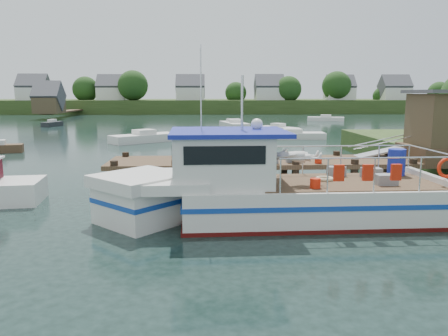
{
  "coord_description": "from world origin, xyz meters",
  "views": [
    {
      "loc": [
        -1.74,
        -19.1,
        4.32
      ],
      "look_at": [
        -1.0,
        -1.5,
        1.3
      ],
      "focal_mm": 35.0,
      "sensor_mm": 36.0,
      "label": 1
    }
  ],
  "objects_px": {
    "moored_a": "(144,137)",
    "moored_c": "(292,135)",
    "moored_far": "(326,119)",
    "moored_b": "(278,129)",
    "lobster_boat": "(265,190)",
    "moored_d": "(234,125)",
    "moored_e": "(52,124)",
    "dock": "(390,140)"
  },
  "relations": [
    {
      "from": "lobster_boat",
      "to": "moored_far",
      "type": "relative_size",
      "value": 2.06
    },
    {
      "from": "moored_far",
      "to": "moored_e",
      "type": "bearing_deg",
      "value": -163.18
    },
    {
      "from": "moored_e",
      "to": "moored_b",
      "type": "bearing_deg",
      "value": -16.46
    },
    {
      "from": "moored_far",
      "to": "moored_c",
      "type": "height_order",
      "value": "moored_c"
    },
    {
      "from": "dock",
      "to": "moored_b",
      "type": "distance_m",
      "value": 29.27
    },
    {
      "from": "moored_c",
      "to": "dock",
      "type": "bearing_deg",
      "value": -77.65
    },
    {
      "from": "moored_far",
      "to": "moored_b",
      "type": "relative_size",
      "value": 1.3
    },
    {
      "from": "moored_far",
      "to": "moored_d",
      "type": "height_order",
      "value": "moored_d"
    },
    {
      "from": "moored_a",
      "to": "moored_c",
      "type": "xyz_separation_m",
      "value": [
        13.83,
        2.38,
        -0.06
      ]
    },
    {
      "from": "lobster_boat",
      "to": "moored_a",
      "type": "distance_m",
      "value": 25.85
    },
    {
      "from": "lobster_boat",
      "to": "moored_far",
      "type": "height_order",
      "value": "lobster_boat"
    },
    {
      "from": "moored_b",
      "to": "moored_c",
      "type": "relative_size",
      "value": 0.74
    },
    {
      "from": "dock",
      "to": "lobster_boat",
      "type": "relative_size",
      "value": 1.35
    },
    {
      "from": "lobster_boat",
      "to": "moored_d",
      "type": "height_order",
      "value": "lobster_boat"
    },
    {
      "from": "moored_c",
      "to": "moored_d",
      "type": "bearing_deg",
      "value": 121.74
    },
    {
      "from": "moored_d",
      "to": "lobster_boat",
      "type": "bearing_deg",
      "value": -74.06
    },
    {
      "from": "moored_far",
      "to": "moored_b",
      "type": "height_order",
      "value": "moored_b"
    },
    {
      "from": "moored_d",
      "to": "moored_e",
      "type": "height_order",
      "value": "moored_d"
    },
    {
      "from": "moored_d",
      "to": "moored_e",
      "type": "xyz_separation_m",
      "value": [
        -23.95,
        3.68,
        -0.07
      ]
    },
    {
      "from": "dock",
      "to": "moored_c",
      "type": "distance_m",
      "value": 22.55
    },
    {
      "from": "moored_a",
      "to": "dock",
      "type": "bearing_deg",
      "value": -73.34
    },
    {
      "from": "moored_c",
      "to": "moored_far",
      "type": "bearing_deg",
      "value": 81.13
    },
    {
      "from": "lobster_boat",
      "to": "moored_c",
      "type": "height_order",
      "value": "lobster_boat"
    },
    {
      "from": "dock",
      "to": "moored_a",
      "type": "relative_size",
      "value": 2.7
    },
    {
      "from": "lobster_boat",
      "to": "moored_b",
      "type": "bearing_deg",
      "value": 78.38
    },
    {
      "from": "moored_far",
      "to": "moored_a",
      "type": "distance_m",
      "value": 38.79
    },
    {
      "from": "moored_d",
      "to": "moored_e",
      "type": "relative_size",
      "value": 1.94
    },
    {
      "from": "moored_d",
      "to": "dock",
      "type": "bearing_deg",
      "value": -64.51
    },
    {
      "from": "moored_e",
      "to": "moored_d",
      "type": "bearing_deg",
      "value": -4.77
    },
    {
      "from": "lobster_boat",
      "to": "moored_c",
      "type": "distance_m",
      "value": 27.83
    },
    {
      "from": "moored_a",
      "to": "moored_b",
      "type": "bearing_deg",
      "value": 16.22
    },
    {
      "from": "moored_far",
      "to": "lobster_boat",
      "type": "bearing_deg",
      "value": -105.12
    },
    {
      "from": "moored_far",
      "to": "moored_b",
      "type": "xyz_separation_m",
      "value": [
        -11.1,
        -20.83,
        0.03
      ]
    },
    {
      "from": "lobster_boat",
      "to": "moored_b",
      "type": "xyz_separation_m",
      "value": [
        6.03,
        33.84,
        -0.67
      ]
    },
    {
      "from": "moored_b",
      "to": "moored_far",
      "type": "bearing_deg",
      "value": 75.99
    },
    {
      "from": "dock",
      "to": "moored_far",
      "type": "relative_size",
      "value": 2.78
    },
    {
      "from": "moored_c",
      "to": "moored_e",
      "type": "height_order",
      "value": "moored_c"
    },
    {
      "from": "lobster_boat",
      "to": "moored_far",
      "type": "bearing_deg",
      "value": 71.08
    },
    {
      "from": "lobster_boat",
      "to": "moored_a",
      "type": "xyz_separation_m",
      "value": [
        -7.52,
        24.72,
        -0.64
      ]
    },
    {
      "from": "moored_d",
      "to": "moored_c",
      "type": "bearing_deg",
      "value": -52.68
    },
    {
      "from": "moored_a",
      "to": "moored_c",
      "type": "height_order",
      "value": "moored_a"
    },
    {
      "from": "moored_c",
      "to": "moored_d",
      "type": "height_order",
      "value": "moored_d"
    }
  ]
}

